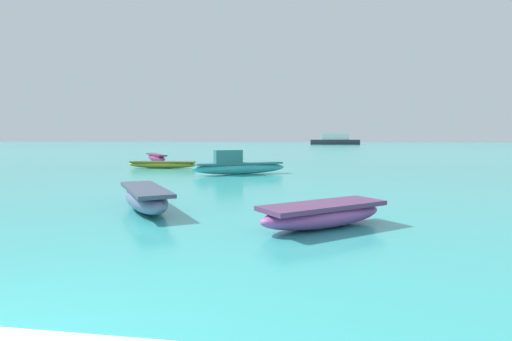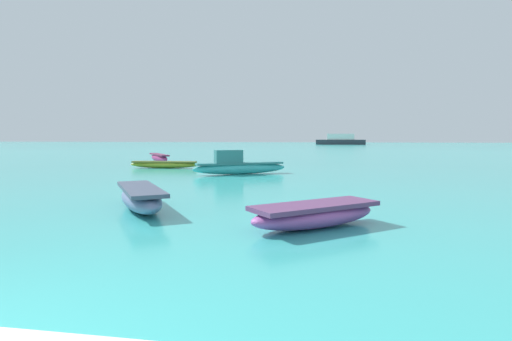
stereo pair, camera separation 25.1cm
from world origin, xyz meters
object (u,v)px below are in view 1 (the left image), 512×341
Objects in this scene: moored_boat_1 at (163,164)px; moored_boat_2 at (323,214)px; moored_boat_4 at (146,198)px; moored_boat_3 at (238,166)px; distant_ferry at (335,140)px; moored_boat_0 at (156,158)px.

moored_boat_1 is 1.45× the size of moored_boat_2.
moored_boat_2 is 0.88× the size of moored_boat_4.
moored_boat_3 is at bearing -34.78° from moored_boat_1.
moored_boat_1 is 5.16m from moored_boat_3.
moored_boat_4 is at bearing -95.41° from distant_ferry.
distant_ferry is (13.79, 61.84, 0.63)m from moored_boat_0.
moored_boat_4 is (4.09, -11.16, 0.08)m from moored_boat_1.
moored_boat_1 is at bearing -8.99° from moored_boat_0.
moored_boat_1 is 11.88m from moored_boat_4.
moored_boat_4 is at bearing -122.43° from moored_boat_3.
moored_boat_0 is 17.18m from moored_boat_4.
distant_ferry is (7.37, 77.77, 0.64)m from moored_boat_4.
moored_boat_2 is (10.20, -17.01, -0.04)m from moored_boat_0.
moored_boat_0 is 5.32m from moored_boat_1.
moored_boat_2 is at bearing -100.42° from moored_boat_3.
moored_boat_3 reaches higher than moored_boat_4.
distant_ferry is (7.04, 69.28, 0.55)m from moored_boat_3.
moored_boat_0 is at bearing 81.09° from moored_boat_2.
distant_ferry is at bearing 132.34° from moored_boat_0.
distant_ferry is (3.59, 78.85, 0.67)m from moored_boat_2.
moored_boat_1 is 0.35× the size of distant_ferry.
moored_boat_3 is 1.36× the size of moored_boat_4.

